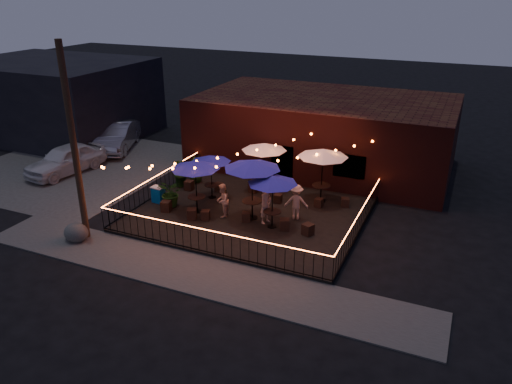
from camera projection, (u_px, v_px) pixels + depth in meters
ground at (230, 235)px, 21.09m from camera, size 110.00×110.00×0.00m
patio at (250, 215)px, 22.74m from camera, size 10.00×8.00×0.15m
sidewalk at (191, 272)px, 18.34m from camera, size 18.00×2.50×0.05m
parking_lot at (76, 166)px, 28.92m from camera, size 11.00×12.00×0.02m
brick_building at (324, 132)px, 28.35m from camera, size 14.00×8.00×4.00m
background_building at (55, 98)px, 34.40m from camera, size 12.00×9.00×5.00m
utility_pole at (74, 146)px, 19.35m from camera, size 0.26×0.26×8.00m
fence_front at (207, 242)px, 19.14m from camera, size 10.00×0.04×1.04m
fence_left at (157, 186)px, 24.37m from camera, size 0.04×8.00×1.04m
fence_right at (359, 223)px, 20.65m from camera, size 0.04×8.00×1.04m
festoon_lights at (226, 163)px, 21.91m from camera, size 10.02×8.72×1.32m
cafe_table_0 at (195, 166)px, 22.00m from camera, size 2.87×2.87×2.45m
cafe_table_1 at (211, 159)px, 23.63m from camera, size 2.31×2.31×2.15m
cafe_table_2 at (252, 165)px, 21.28m from camera, size 2.81×2.81×2.74m
cafe_table_3 at (264, 147)px, 24.38m from camera, size 2.80×2.80×2.47m
cafe_table_4 at (273, 180)px, 20.64m from camera, size 2.49×2.49×2.34m
cafe_table_5 at (323, 154)px, 23.08m from camera, size 2.93×2.93×2.62m
bistro_chair_0 at (166, 206)px, 22.83m from camera, size 0.48×0.48×0.49m
bistro_chair_1 at (192, 214)px, 22.09m from camera, size 0.52×0.52×0.47m
bistro_chair_2 at (189, 185)px, 25.18m from camera, size 0.43×0.43×0.48m
bistro_chair_3 at (219, 187)px, 25.03m from camera, size 0.41×0.41×0.44m
bistro_chair_4 at (206, 215)px, 22.02m from camera, size 0.46×0.46×0.43m
bistro_chair_5 at (246, 217)px, 21.87m from camera, size 0.45×0.45×0.43m
bistro_chair_6 at (254, 187)px, 24.91m from camera, size 0.51×0.51×0.49m
bistro_chair_7 at (278, 199)px, 23.73m from camera, size 0.38×0.38×0.42m
bistro_chair_8 at (284, 224)px, 21.13m from camera, size 0.53×0.53×0.48m
bistro_chair_9 at (308, 229)px, 20.71m from camera, size 0.53×0.53×0.48m
bistro_chair_10 at (319, 203)px, 23.28m from camera, size 0.39×0.39×0.42m
bistro_chair_11 at (345, 202)px, 23.31m from camera, size 0.45×0.45×0.42m
patron_a at (266, 205)px, 21.53m from camera, size 0.57×0.70×1.67m
patron_b at (222, 200)px, 22.12m from camera, size 0.72×0.85×1.54m
patron_c at (296, 202)px, 21.90m from camera, size 1.16×0.85×1.61m
potted_shrub_a at (171, 193)px, 23.16m from camera, size 1.41×1.30×1.32m
potted_shrub_b at (181, 173)px, 25.38m from camera, size 0.98×0.87×1.52m
potted_shrub_c at (195, 170)px, 26.01m from camera, size 0.91×0.91×1.34m
cooler at (158, 194)px, 23.70m from camera, size 0.64×0.49×0.79m
boulder at (76, 233)px, 20.46m from camera, size 1.16×1.07×0.75m
car_white at (66, 159)px, 27.63m from camera, size 2.53×4.89×1.59m
car_silver at (117, 136)px, 31.55m from camera, size 3.65×5.47×1.70m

